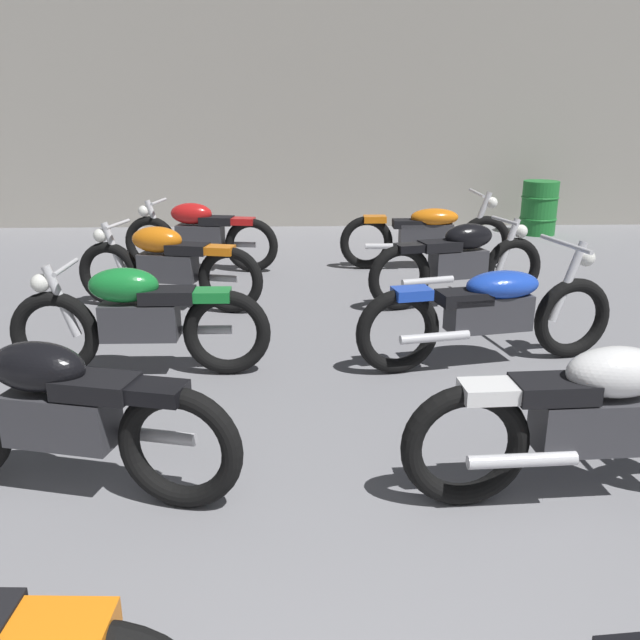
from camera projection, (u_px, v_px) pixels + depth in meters
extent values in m
cube|color=#9E998E|center=(307.00, 117.00, 11.01)|extent=(12.84, 0.24, 3.60)
cube|color=orange|center=(58.00, 634.00, 1.77)|extent=(0.29, 0.21, 0.08)
torus|color=black|center=(180.00, 448.00, 3.35)|extent=(0.68, 0.27, 0.67)
cube|color=#38383D|center=(62.00, 418.00, 3.44)|extent=(0.61, 0.37, 0.28)
ellipsoid|color=black|center=(38.00, 367.00, 3.38)|extent=(0.57, 0.40, 0.26)
cube|color=black|center=(96.00, 386.00, 3.34)|extent=(0.45, 0.33, 0.10)
cube|color=black|center=(157.00, 392.00, 3.27)|extent=(0.32, 0.26, 0.08)
cylinder|color=silver|center=(146.00, 435.00, 3.52)|extent=(0.55, 0.20, 0.07)
torus|color=black|center=(55.00, 334.00, 5.02)|extent=(0.67, 0.11, 0.67)
torus|color=black|center=(227.00, 333.00, 5.05)|extent=(0.67, 0.11, 0.67)
cylinder|color=silver|center=(62.00, 301.00, 4.94)|extent=(0.24, 0.07, 0.56)
cube|color=#38383D|center=(140.00, 321.00, 5.00)|extent=(0.57, 0.24, 0.28)
ellipsoid|color=#197F33|center=(124.00, 285.00, 4.91)|extent=(0.52, 0.28, 0.26)
cube|color=black|center=(168.00, 295.00, 4.95)|extent=(0.40, 0.24, 0.10)
cube|color=#197F33|center=(212.00, 295.00, 4.95)|extent=(0.28, 0.20, 0.08)
cylinder|color=silver|center=(66.00, 267.00, 4.86)|extent=(0.04, 0.48, 0.04)
sphere|color=white|center=(40.00, 283.00, 4.89)|extent=(0.14, 0.14, 0.14)
cylinder|color=silver|center=(197.00, 330.00, 5.17)|extent=(0.55, 0.07, 0.07)
torus|color=black|center=(110.00, 274.00, 6.81)|extent=(0.68, 0.25, 0.67)
torus|color=black|center=(231.00, 280.00, 6.57)|extent=(0.68, 0.25, 0.67)
cylinder|color=silver|center=(114.00, 250.00, 6.71)|extent=(0.25, 0.12, 0.56)
cube|color=#38383D|center=(168.00, 267.00, 6.66)|extent=(0.61, 0.36, 0.28)
ellipsoid|color=orange|center=(157.00, 240.00, 6.59)|extent=(0.57, 0.39, 0.26)
cube|color=black|center=(188.00, 249.00, 6.56)|extent=(0.44, 0.32, 0.10)
cube|color=orange|center=(220.00, 250.00, 6.50)|extent=(0.32, 0.26, 0.08)
cylinder|color=silver|center=(117.00, 224.00, 6.62)|extent=(0.14, 0.48, 0.04)
sphere|color=white|center=(100.00, 235.00, 6.69)|extent=(0.14, 0.14, 0.14)
cylinder|color=silver|center=(211.00, 278.00, 6.75)|extent=(0.55, 0.19, 0.07)
torus|color=black|center=(151.00, 243.00, 8.37)|extent=(0.68, 0.21, 0.67)
torus|color=black|center=(252.00, 245.00, 8.21)|extent=(0.68, 0.21, 0.67)
cylinder|color=silver|center=(155.00, 222.00, 8.28)|extent=(0.25, 0.11, 0.56)
cube|color=#38383D|center=(200.00, 236.00, 8.26)|extent=(0.60, 0.33, 0.28)
ellipsoid|color=red|center=(191.00, 214.00, 8.19)|extent=(0.56, 0.36, 0.26)
cube|color=black|center=(217.00, 221.00, 8.17)|extent=(0.43, 0.30, 0.10)
cube|color=red|center=(243.00, 221.00, 8.13)|extent=(0.31, 0.24, 0.08)
cylinder|color=silver|center=(159.00, 202.00, 8.19)|extent=(0.11, 0.48, 0.04)
sphere|color=white|center=(144.00, 211.00, 8.25)|extent=(0.14, 0.14, 0.14)
cylinder|color=silver|center=(235.00, 244.00, 8.37)|extent=(0.55, 0.16, 0.07)
torus|color=black|center=(465.00, 446.00, 3.37)|extent=(0.67, 0.15, 0.67)
cube|color=#38383D|center=(591.00, 423.00, 3.39)|extent=(0.58, 0.27, 0.28)
ellipsoid|color=white|center=(617.00, 372.00, 3.31)|extent=(0.53, 0.31, 0.26)
cube|color=black|center=(553.00, 389.00, 3.31)|extent=(0.41, 0.26, 0.10)
cube|color=white|center=(489.00, 391.00, 3.28)|extent=(0.29, 0.21, 0.08)
cylinder|color=silver|center=(522.00, 460.00, 3.27)|extent=(0.55, 0.10, 0.07)
torus|color=black|center=(572.00, 318.00, 5.39)|extent=(0.68, 0.24, 0.67)
torus|color=black|center=(398.00, 332.00, 5.07)|extent=(0.68, 0.24, 0.67)
cylinder|color=silver|center=(568.00, 282.00, 5.28)|extent=(0.28, 0.12, 0.66)
cube|color=#38383D|center=(489.00, 313.00, 5.20)|extent=(0.69, 0.37, 0.28)
ellipsoid|color=blue|center=(503.00, 285.00, 5.15)|extent=(0.65, 0.43, 0.22)
cube|color=black|center=(464.00, 297.00, 5.11)|extent=(0.44, 0.31, 0.10)
cube|color=blue|center=(412.00, 293.00, 5.00)|extent=(0.31, 0.25, 0.08)
cylinder|color=silver|center=(565.00, 244.00, 5.17)|extent=(0.17, 0.67, 0.04)
sphere|color=white|center=(586.00, 258.00, 5.25)|extent=(0.14, 0.14, 0.14)
cylinder|color=silver|center=(435.00, 337.00, 5.01)|extent=(0.55, 0.18, 0.07)
torus|color=black|center=(512.00, 269.00, 7.03)|extent=(0.68, 0.28, 0.67)
torus|color=black|center=(400.00, 278.00, 6.66)|extent=(0.68, 0.28, 0.67)
cylinder|color=silver|center=(508.00, 245.00, 6.92)|extent=(0.25, 0.13, 0.56)
cube|color=#38383D|center=(458.00, 264.00, 6.81)|extent=(0.61, 0.38, 0.28)
ellipsoid|color=black|center=(469.00, 236.00, 6.76)|extent=(0.58, 0.41, 0.26)
cube|color=black|center=(440.00, 246.00, 6.69)|extent=(0.45, 0.34, 0.10)
cube|color=black|center=(410.00, 248.00, 6.60)|extent=(0.32, 0.27, 0.08)
cylinder|color=silver|center=(505.00, 221.00, 6.83)|extent=(0.16, 0.47, 0.04)
sphere|color=white|center=(521.00, 231.00, 6.92)|extent=(0.14, 0.14, 0.14)
cylinder|color=silver|center=(428.00, 281.00, 6.62)|extent=(0.55, 0.21, 0.07)
torus|color=black|center=(484.00, 242.00, 8.40)|extent=(0.67, 0.12, 0.67)
torus|color=black|center=(366.00, 243.00, 8.38)|extent=(0.67, 0.12, 0.67)
cylinder|color=silver|center=(480.00, 218.00, 8.31)|extent=(0.27, 0.07, 0.66)
cube|color=#38383D|center=(426.00, 235.00, 8.36)|extent=(0.66, 0.25, 0.28)
ellipsoid|color=orange|center=(435.00, 217.00, 8.29)|extent=(0.60, 0.33, 0.22)
cube|color=black|center=(409.00, 224.00, 8.31)|extent=(0.40, 0.24, 0.10)
cube|color=orange|center=(375.00, 219.00, 8.29)|extent=(0.28, 0.20, 0.08)
cylinder|color=silver|center=(477.00, 193.00, 8.21)|extent=(0.04, 0.68, 0.04)
sphere|color=white|center=(492.00, 203.00, 8.25)|extent=(0.14, 0.14, 0.14)
cylinder|color=silver|center=(387.00, 246.00, 8.26)|extent=(0.55, 0.08, 0.07)
cylinder|color=#1E722D|center=(539.00, 208.00, 10.62)|extent=(0.56, 0.56, 0.85)
torus|color=#1E722D|center=(540.00, 197.00, 10.57)|extent=(0.59, 0.59, 0.03)
torus|color=#1E722D|center=(538.00, 218.00, 10.68)|extent=(0.59, 0.59, 0.03)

